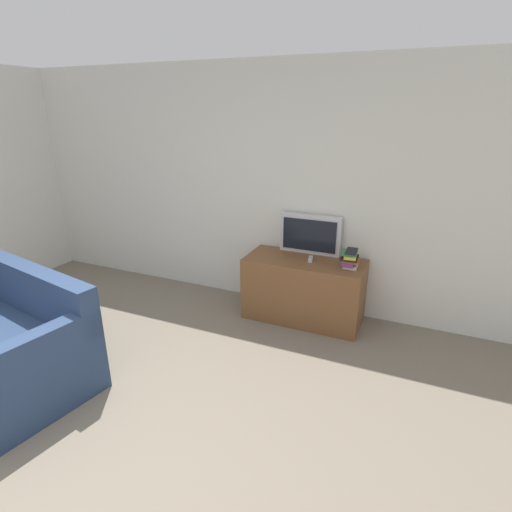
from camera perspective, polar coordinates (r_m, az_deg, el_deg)
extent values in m
cube|color=silver|center=(4.45, 0.41, 9.68)|extent=(9.00, 0.06, 2.60)
cube|color=brown|center=(4.25, 6.82, -4.75)|extent=(1.22, 0.54, 0.67)
cube|color=silver|center=(4.27, 7.77, 3.12)|extent=(0.65, 0.08, 0.41)
cube|color=black|center=(4.22, 7.60, 2.95)|extent=(0.57, 0.01, 0.33)
cube|color=navy|center=(3.93, -29.50, -4.04)|extent=(1.71, 0.48, 0.42)
cube|color=navy|center=(3.29, -28.15, -15.00)|extent=(0.32, 0.96, 0.70)
cube|color=silver|center=(4.01, 13.36, -1.32)|extent=(0.14, 0.18, 0.03)
cube|color=#7A3884|center=(3.98, 13.09, -0.92)|extent=(0.12, 0.20, 0.03)
cube|color=#995623|center=(3.98, 13.44, -0.56)|extent=(0.17, 0.18, 0.02)
cube|color=black|center=(3.98, 13.22, -0.23)|extent=(0.16, 0.20, 0.02)
cube|color=gold|center=(3.96, 13.35, 0.04)|extent=(0.13, 0.20, 0.03)
cube|color=#2D753D|center=(3.97, 13.22, 0.47)|extent=(0.16, 0.20, 0.02)
cube|color=black|center=(3.96, 13.47, 0.68)|extent=(0.11, 0.21, 0.02)
cube|color=#B7B7B7|center=(4.11, 7.80, -0.43)|extent=(0.07, 0.15, 0.02)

